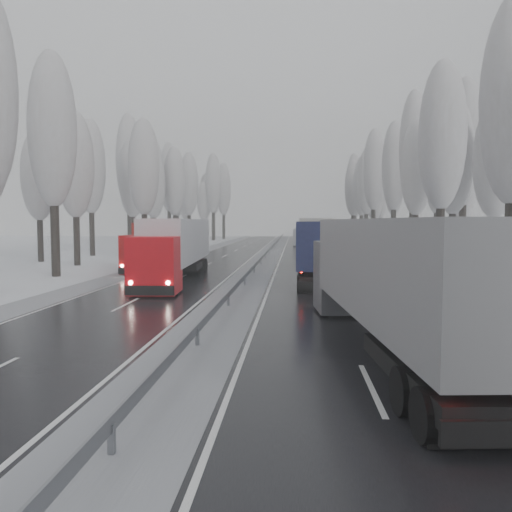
# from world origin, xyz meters

# --- Properties ---
(ground) EXTENTS (260.00, 260.00, 0.00)m
(ground) POSITION_xyz_m (0.00, 0.00, 0.00)
(ground) COLOR white
(ground) RESTS_ON ground
(carriageway_right) EXTENTS (7.50, 200.00, 0.03)m
(carriageway_right) POSITION_xyz_m (5.25, 30.00, 0.01)
(carriageway_right) COLOR black
(carriageway_right) RESTS_ON ground
(carriageway_left) EXTENTS (7.50, 200.00, 0.03)m
(carriageway_left) POSITION_xyz_m (-5.25, 30.00, 0.01)
(carriageway_left) COLOR black
(carriageway_left) RESTS_ON ground
(median_slush) EXTENTS (3.00, 200.00, 0.04)m
(median_slush) POSITION_xyz_m (0.00, 30.00, 0.02)
(median_slush) COLOR #95979C
(median_slush) RESTS_ON ground
(shoulder_right) EXTENTS (2.40, 200.00, 0.04)m
(shoulder_right) POSITION_xyz_m (10.20, 30.00, 0.02)
(shoulder_right) COLOR #95979C
(shoulder_right) RESTS_ON ground
(shoulder_left) EXTENTS (2.40, 200.00, 0.04)m
(shoulder_left) POSITION_xyz_m (-10.20, 30.00, 0.02)
(shoulder_left) COLOR #95979C
(shoulder_left) RESTS_ON ground
(median_guardrail) EXTENTS (0.12, 200.00, 0.76)m
(median_guardrail) POSITION_xyz_m (0.00, 29.99, 0.60)
(median_guardrail) COLOR slate
(median_guardrail) RESTS_ON ground
(tree_18) EXTENTS (3.60, 3.60, 16.58)m
(tree_18) POSITION_xyz_m (14.51, 27.03, 10.70)
(tree_18) COLOR black
(tree_18) RESTS_ON ground
(tree_19) EXTENTS (3.60, 3.60, 14.57)m
(tree_19) POSITION_xyz_m (20.02, 31.03, 9.42)
(tree_19) COLOR black
(tree_19) RESTS_ON ground
(tree_20) EXTENTS (3.60, 3.60, 15.71)m
(tree_20) POSITION_xyz_m (17.90, 35.17, 10.14)
(tree_20) COLOR black
(tree_20) RESTS_ON ground
(tree_21) EXTENTS (3.60, 3.60, 18.62)m
(tree_21) POSITION_xyz_m (20.12, 39.17, 12.00)
(tree_21) COLOR black
(tree_21) RESTS_ON ground
(tree_22) EXTENTS (3.60, 3.60, 15.86)m
(tree_22) POSITION_xyz_m (17.02, 45.60, 10.24)
(tree_22) COLOR black
(tree_22) RESTS_ON ground
(tree_23) EXTENTS (3.60, 3.60, 13.55)m
(tree_23) POSITION_xyz_m (23.31, 49.60, 8.77)
(tree_23) COLOR black
(tree_23) RESTS_ON ground
(tree_24) EXTENTS (3.60, 3.60, 20.49)m
(tree_24) POSITION_xyz_m (17.90, 51.02, 13.19)
(tree_24) COLOR black
(tree_24) RESTS_ON ground
(tree_25) EXTENTS (3.60, 3.60, 19.44)m
(tree_25) POSITION_xyz_m (24.81, 55.02, 12.52)
(tree_25) COLOR black
(tree_25) RESTS_ON ground
(tree_26) EXTENTS (3.60, 3.60, 18.78)m
(tree_26) POSITION_xyz_m (17.56, 61.27, 12.10)
(tree_26) COLOR black
(tree_26) RESTS_ON ground
(tree_27) EXTENTS (3.60, 3.60, 17.62)m
(tree_27) POSITION_xyz_m (24.72, 65.27, 11.36)
(tree_27) COLOR black
(tree_27) RESTS_ON ground
(tree_28) EXTENTS (3.60, 3.60, 19.62)m
(tree_28) POSITION_xyz_m (16.34, 71.95, 12.64)
(tree_28) COLOR black
(tree_28) RESTS_ON ground
(tree_29) EXTENTS (3.60, 3.60, 18.11)m
(tree_29) POSITION_xyz_m (23.71, 75.95, 11.67)
(tree_29) COLOR black
(tree_29) RESTS_ON ground
(tree_30) EXTENTS (3.60, 3.60, 17.86)m
(tree_30) POSITION_xyz_m (16.56, 81.70, 11.52)
(tree_30) COLOR black
(tree_30) RESTS_ON ground
(tree_31) EXTENTS (3.60, 3.60, 18.58)m
(tree_31) POSITION_xyz_m (22.48, 85.70, 11.97)
(tree_31) COLOR black
(tree_31) RESTS_ON ground
(tree_32) EXTENTS (3.60, 3.60, 17.33)m
(tree_32) POSITION_xyz_m (16.63, 89.21, 11.18)
(tree_32) COLOR black
(tree_32) RESTS_ON ground
(tree_33) EXTENTS (3.60, 3.60, 14.33)m
(tree_33) POSITION_xyz_m (19.77, 93.21, 9.26)
(tree_33) COLOR black
(tree_33) RESTS_ON ground
(tree_34) EXTENTS (3.60, 3.60, 17.63)m
(tree_34) POSITION_xyz_m (15.73, 96.32, 11.37)
(tree_34) COLOR black
(tree_34) RESTS_ON ground
(tree_35) EXTENTS (3.60, 3.60, 18.25)m
(tree_35) POSITION_xyz_m (24.94, 100.32, 11.77)
(tree_35) COLOR black
(tree_35) RESTS_ON ground
(tree_36) EXTENTS (3.60, 3.60, 20.23)m
(tree_36) POSITION_xyz_m (17.04, 106.16, 13.02)
(tree_36) COLOR black
(tree_36) RESTS_ON ground
(tree_37) EXTENTS (3.60, 3.60, 16.37)m
(tree_37) POSITION_xyz_m (24.02, 110.16, 10.56)
(tree_37) COLOR black
(tree_37) RESTS_ON ground
(tree_38) EXTENTS (3.60, 3.60, 17.97)m
(tree_38) POSITION_xyz_m (18.73, 116.73, 11.59)
(tree_38) COLOR black
(tree_38) RESTS_ON ground
(tree_39) EXTENTS (3.60, 3.60, 16.19)m
(tree_39) POSITION_xyz_m (21.55, 120.73, 10.45)
(tree_39) COLOR black
(tree_39) RESTS_ON ground
(tree_58) EXTENTS (3.60, 3.60, 17.21)m
(tree_58) POSITION_xyz_m (-15.13, 24.57, 11.10)
(tree_58) COLOR black
(tree_58) RESTS_ON ground
(tree_60) EXTENTS (3.60, 3.60, 14.84)m
(tree_60) POSITION_xyz_m (-17.75, 34.20, 9.59)
(tree_60) COLOR black
(tree_60) RESTS_ON ground
(tree_61) EXTENTS (3.60, 3.60, 13.95)m
(tree_61) POSITION_xyz_m (-23.52, 38.20, 9.02)
(tree_61) COLOR black
(tree_61) RESTS_ON ground
(tree_62) EXTENTS (3.60, 3.60, 16.04)m
(tree_62) POSITION_xyz_m (-13.94, 43.73, 10.36)
(tree_62) COLOR black
(tree_62) RESTS_ON ground
(tree_63) EXTENTS (3.60, 3.60, 16.88)m
(tree_63) POSITION_xyz_m (-21.85, 47.73, 10.89)
(tree_63) COLOR black
(tree_63) RESTS_ON ground
(tree_64) EXTENTS (3.60, 3.60, 15.42)m
(tree_64) POSITION_xyz_m (-18.26, 52.71, 9.96)
(tree_64) COLOR black
(tree_64) RESTS_ON ground
(tree_65) EXTENTS (3.60, 3.60, 19.48)m
(tree_65) POSITION_xyz_m (-20.05, 56.71, 12.55)
(tree_65) COLOR black
(tree_65) RESTS_ON ground
(tree_66) EXTENTS (3.60, 3.60, 15.23)m
(tree_66) POSITION_xyz_m (-18.16, 62.35, 9.84)
(tree_66) COLOR black
(tree_66) RESTS_ON ground
(tree_67) EXTENTS (3.60, 3.60, 17.09)m
(tree_67) POSITION_xyz_m (-19.54, 66.35, 11.03)
(tree_67) COLOR black
(tree_67) RESTS_ON ground
(tree_68) EXTENTS (3.60, 3.60, 16.65)m
(tree_68) POSITION_xyz_m (-16.58, 69.11, 10.75)
(tree_68) COLOR black
(tree_68) RESTS_ON ground
(tree_69) EXTENTS (3.60, 3.60, 19.35)m
(tree_69) POSITION_xyz_m (-21.42, 73.11, 12.46)
(tree_69) COLOR black
(tree_69) RESTS_ON ground
(tree_70) EXTENTS (3.60, 3.60, 17.09)m
(tree_70) POSITION_xyz_m (-16.33, 79.19, 11.03)
(tree_70) COLOR black
(tree_70) RESTS_ON ground
(tree_71) EXTENTS (3.60, 3.60, 19.61)m
(tree_71) POSITION_xyz_m (-21.09, 83.19, 12.63)
(tree_71) COLOR black
(tree_71) RESTS_ON ground
(tree_72) EXTENTS (3.60, 3.60, 15.11)m
(tree_72) POSITION_xyz_m (-18.93, 88.54, 9.76)
(tree_72) COLOR black
(tree_72) RESTS_ON ground
(tree_73) EXTENTS (3.60, 3.60, 17.22)m
(tree_73) POSITION_xyz_m (-21.82, 92.54, 11.11)
(tree_73) COLOR black
(tree_73) RESTS_ON ground
(tree_74) EXTENTS (3.60, 3.60, 19.68)m
(tree_74) POSITION_xyz_m (-15.07, 99.33, 12.67)
(tree_74) COLOR black
(tree_74) RESTS_ON ground
(tree_75) EXTENTS (3.60, 3.60, 18.60)m
(tree_75) POSITION_xyz_m (-24.20, 103.33, 11.99)
(tree_75) COLOR black
(tree_75) RESTS_ON ground
(tree_76) EXTENTS (3.60, 3.60, 18.55)m
(tree_76) POSITION_xyz_m (-14.05, 108.72, 11.95)
(tree_76) COLOR black
(tree_76) RESTS_ON ground
(tree_77) EXTENTS (3.60, 3.60, 14.32)m
(tree_77) POSITION_xyz_m (-19.66, 112.72, 9.26)
(tree_77) COLOR black
(tree_77) RESTS_ON ground
(tree_78) EXTENTS (3.60, 3.60, 19.55)m
(tree_78) POSITION_xyz_m (-17.56, 115.31, 12.59)
(tree_78) COLOR black
(tree_78) RESTS_ON ground
(tree_79) EXTENTS (3.60, 3.60, 17.07)m
(tree_79) POSITION_xyz_m (-20.33, 119.31, 11.01)
(tree_79) COLOR black
(tree_79) RESTS_ON ground
(truck_grey_tarp) EXTENTS (4.23, 16.99, 4.32)m
(truck_grey_tarp) POSITION_xyz_m (6.28, 3.78, 2.52)
(truck_grey_tarp) COLOR #45464A
(truck_grey_tarp) RESTS_ON ground
(truck_blue_box) EXTENTS (3.15, 16.62, 4.24)m
(truck_blue_box) POSITION_xyz_m (4.94, 23.76, 2.48)
(truck_blue_box) COLOR #1E2A4C
(truck_blue_box) RESTS_ON ground
(truck_cream_box) EXTENTS (4.56, 17.80, 4.53)m
(truck_cream_box) POSITION_xyz_m (5.93, 38.21, 2.64)
(truck_cream_box) COLOR beige
(truck_cream_box) RESTS_ON ground
(box_truck_distant) EXTENTS (3.00, 8.38, 3.08)m
(box_truck_distant) POSITION_xyz_m (4.53, 74.64, 1.57)
(box_truck_distant) COLOR #ADAFB4
(box_truck_distant) RESTS_ON ground
(truck_red_white) EXTENTS (3.64, 17.33, 4.42)m
(truck_red_white) POSITION_xyz_m (-5.03, 21.97, 2.58)
(truck_red_white) COLOR red
(truck_red_white) RESTS_ON ground
(truck_red_red) EXTENTS (4.02, 16.25, 4.13)m
(truck_red_red) POSITION_xyz_m (-8.19, 32.54, 2.41)
(truck_red_red) COLOR #A1090A
(truck_red_red) RESTS_ON ground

